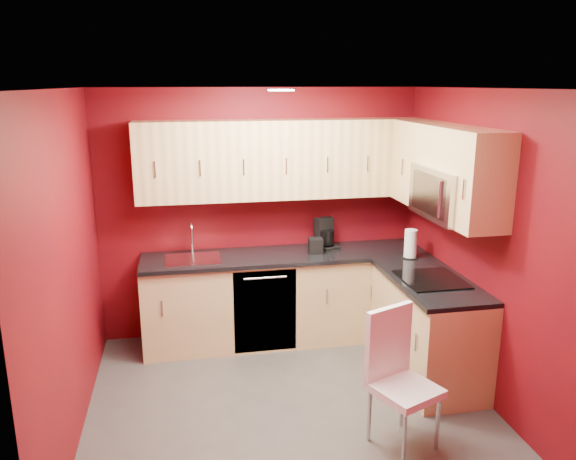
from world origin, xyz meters
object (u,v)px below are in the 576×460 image
object	(u,v)px
sink	(193,255)
napkin_holder	(316,246)
dining_chair	(405,382)
microwave	(450,193)
coffee_maker	(327,234)
paper_towel	(411,244)

from	to	relation	value
sink	napkin_holder	world-z (taller)	sink
sink	napkin_holder	xyz separation A→B (m)	(1.20, -0.04, 0.04)
dining_chair	microwave	bearing A→B (deg)	29.23
microwave	coffee_maker	world-z (taller)	microwave
napkin_holder	sink	bearing A→B (deg)	178.12
coffee_maker	dining_chair	distance (m)	2.06
napkin_holder	paper_towel	world-z (taller)	paper_towel
sink	coffee_maker	xyz separation A→B (m)	(1.35, 0.09, 0.12)
microwave	paper_towel	xyz separation A→B (m)	(-0.04, 0.63, -0.61)
paper_towel	microwave	bearing A→B (deg)	-86.22
microwave	sink	bearing A→B (deg)	154.40
sink	dining_chair	xyz separation A→B (m)	(1.40, -1.89, -0.44)
paper_towel	dining_chair	bearing A→B (deg)	-113.20
napkin_holder	paper_towel	bearing A→B (deg)	-21.28
coffee_maker	dining_chair	xyz separation A→B (m)	(0.05, -1.98, -0.56)
microwave	coffee_maker	distance (m)	1.45
microwave	paper_towel	distance (m)	0.88
coffee_maker	paper_towel	world-z (taller)	coffee_maker
coffee_maker	paper_towel	xyz separation A→B (m)	(0.70, -0.46, -0.01)
microwave	napkin_holder	world-z (taller)	microwave
microwave	dining_chair	world-z (taller)	microwave
coffee_maker	napkin_holder	size ratio (longest dim) A/B	2.09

